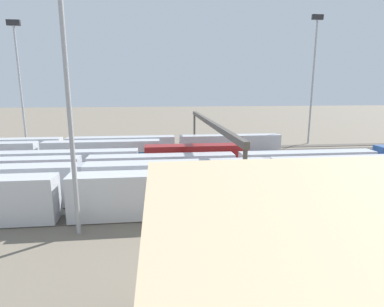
# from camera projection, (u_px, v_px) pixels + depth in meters

# --- Properties ---
(ground_plane) EXTENTS (400.00, 400.00, 0.00)m
(ground_plane) POSITION_uv_depth(u_px,v_px,m) (186.00, 170.00, 55.18)
(ground_plane) COLOR #756B5B
(track_bed_0) EXTENTS (140.00, 2.80, 0.12)m
(track_bed_0) POSITION_uv_depth(u_px,v_px,m) (178.00, 149.00, 74.62)
(track_bed_0) COLOR #4C443D
(track_bed_0) RESTS_ON ground_plane
(track_bed_1) EXTENTS (140.00, 2.80, 0.12)m
(track_bed_1) POSITION_uv_depth(u_px,v_px,m) (179.00, 153.00, 69.76)
(track_bed_1) COLOR #3D3833
(track_bed_1) RESTS_ON ground_plane
(track_bed_2) EXTENTS (140.00, 2.80, 0.12)m
(track_bed_2) POSITION_uv_depth(u_px,v_px,m) (181.00, 158.00, 64.89)
(track_bed_2) COLOR #3D3833
(track_bed_2) RESTS_ON ground_plane
(track_bed_3) EXTENTS (140.00, 2.80, 0.12)m
(track_bed_3) POSITION_uv_depth(u_px,v_px,m) (183.00, 163.00, 60.03)
(track_bed_3) COLOR #3D3833
(track_bed_3) RESTS_ON ground_plane
(track_bed_4) EXTENTS (140.00, 2.80, 0.12)m
(track_bed_4) POSITION_uv_depth(u_px,v_px,m) (186.00, 170.00, 55.17)
(track_bed_4) COLOR #3D3833
(track_bed_4) RESTS_ON ground_plane
(track_bed_5) EXTENTS (140.00, 2.80, 0.12)m
(track_bed_5) POSITION_uv_depth(u_px,v_px,m) (189.00, 178.00, 50.31)
(track_bed_5) COLOR #3D3833
(track_bed_5) RESTS_ON ground_plane
(track_bed_6) EXTENTS (140.00, 2.80, 0.12)m
(track_bed_6) POSITION_uv_depth(u_px,v_px,m) (192.00, 187.00, 45.44)
(track_bed_6) COLOR #4C443D
(track_bed_6) RESTS_ON ground_plane
(track_bed_7) EXTENTS (140.00, 2.80, 0.12)m
(track_bed_7) POSITION_uv_depth(u_px,v_px,m) (196.00, 199.00, 40.58)
(track_bed_7) COLOR #3D3833
(track_bed_7) RESTS_ON ground_plane
(track_bed_8) EXTENTS (140.00, 2.80, 0.12)m
(track_bed_8) POSITION_uv_depth(u_px,v_px,m) (202.00, 214.00, 35.72)
(track_bed_8) COLOR #4C443D
(track_bed_8) RESTS_ON ground_plane
(train_on_track_5) EXTENTS (90.60, 3.06, 4.40)m
(train_on_track_5) POSITION_uv_depth(u_px,v_px,m) (224.00, 164.00, 50.53)
(train_on_track_5) COLOR #285193
(train_on_track_5) RESTS_ON ground_plane
(train_on_track_1) EXTENTS (71.40, 3.00, 3.80)m
(train_on_track_1) POSITION_uv_depth(u_px,v_px,m) (122.00, 145.00, 67.95)
(train_on_track_1) COLOR silver
(train_on_track_1) RESTS_ON ground_plane
(train_on_track_4) EXTENTS (66.40, 3.06, 4.40)m
(train_on_track_4) POSITION_uv_depth(u_px,v_px,m) (56.00, 162.00, 52.31)
(train_on_track_4) COLOR maroon
(train_on_track_4) RESTS_ON ground_plane
(train_on_track_6) EXTENTS (114.80, 3.06, 4.40)m
(train_on_track_6) POSITION_uv_depth(u_px,v_px,m) (245.00, 172.00, 45.91)
(train_on_track_6) COLOR maroon
(train_on_track_6) RESTS_ON ground_plane
(train_on_track_2) EXTENTS (47.20, 3.06, 3.80)m
(train_on_track_2) POSITION_uv_depth(u_px,v_px,m) (40.00, 152.00, 61.38)
(train_on_track_2) COLOR silver
(train_on_track_2) RESTS_ON ground_plane
(train_on_track_7) EXTENTS (119.80, 3.00, 5.00)m
(train_on_track_7) POSITION_uv_depth(u_px,v_px,m) (178.00, 181.00, 39.79)
(train_on_track_7) COLOR silver
(train_on_track_7) RESTS_ON ground_plane
(train_on_track_8) EXTENTS (119.80, 3.00, 5.00)m
(train_on_track_8) POSITION_uv_depth(u_px,v_px,m) (175.00, 194.00, 34.85)
(train_on_track_8) COLOR silver
(train_on_track_8) RESTS_ON ground_plane
(light_mast_0) EXTENTS (2.80, 0.70, 31.94)m
(light_mast_0) POSITION_uv_depth(u_px,v_px,m) (314.00, 66.00, 78.21)
(light_mast_0) COLOR #9EA0A5
(light_mast_0) RESTS_ON ground_plane
(light_mast_1) EXTENTS (2.80, 0.70, 29.58)m
(light_mast_1) POSITION_uv_depth(u_px,v_px,m) (63.00, 37.00, 27.27)
(light_mast_1) COLOR #9EA0A5
(light_mast_1) RESTS_ON ground_plane
(light_mast_2) EXTENTS (2.80, 0.70, 28.85)m
(light_mast_2) POSITION_uv_depth(u_px,v_px,m) (19.00, 70.00, 69.49)
(light_mast_2) COLOR #9EA0A5
(light_mast_2) RESTS_ON ground_plane
(signal_gantry) EXTENTS (0.70, 45.00, 8.80)m
(signal_gantry) POSITION_uv_depth(u_px,v_px,m) (210.00, 126.00, 54.06)
(signal_gantry) COLOR #4C4742
(signal_gantry) RESTS_ON ground_plane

